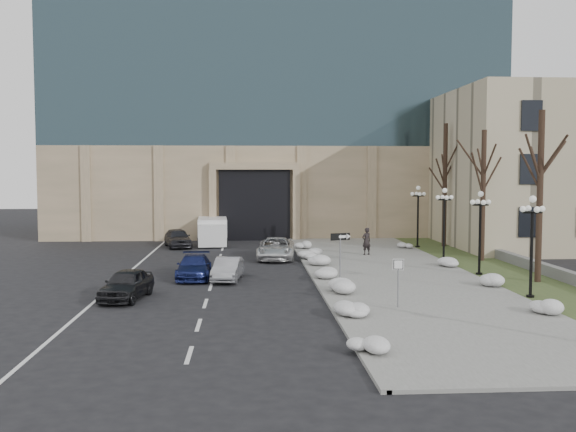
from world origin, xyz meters
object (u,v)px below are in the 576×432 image
(lamppost_a, at_px, (532,233))
(keep_sign, at_px, (398,273))
(car_c, at_px, (194,267))
(lamppost_c, at_px, (444,214))
(one_way_sign, at_px, (344,243))
(car_e, at_px, (178,238))
(lamppost_d, at_px, (418,208))
(pedestrian, at_px, (366,241))
(lamppost_b, at_px, (480,221))
(car_a, at_px, (126,284))
(car_b, at_px, (228,269))
(box_truck, at_px, (212,232))
(car_d, at_px, (276,249))

(lamppost_a, bearing_deg, keep_sign, -164.12)
(car_c, relative_size, lamppost_c, 0.93)
(one_way_sign, bearing_deg, car_e, 99.92)
(car_e, bearing_deg, lamppost_a, -64.09)
(one_way_sign, distance_m, lamppost_d, 18.93)
(lamppost_a, bearing_deg, pedestrian, 107.37)
(lamppost_b, bearing_deg, pedestrian, 118.69)
(car_c, height_order, lamppost_b, lamppost_b)
(car_c, distance_m, one_way_sign, 8.90)
(car_c, xyz_separation_m, lamppost_d, (15.85, 12.71, 2.43))
(keep_sign, distance_m, lamppost_a, 7.02)
(keep_sign, height_order, lamppost_a, lamppost_a)
(car_a, xyz_separation_m, lamppost_a, (18.47, -1.21, 2.38))
(pedestrian, bearing_deg, lamppost_d, -161.27)
(car_b, relative_size, keep_sign, 1.72)
(car_c, xyz_separation_m, pedestrian, (11.10, 8.38, 0.42))
(car_b, height_order, box_truck, box_truck)
(car_d, xyz_separation_m, keep_sign, (4.43, -16.04, 0.89))
(lamppost_c, bearing_deg, keep_sign, -113.92)
(car_b, height_order, lamppost_c, lamppost_c)
(pedestrian, bearing_deg, lamppost_a, 83.71)
(car_c, relative_size, pedestrian, 2.35)
(car_b, height_order, car_d, car_d)
(car_c, distance_m, car_d, 8.81)
(lamppost_a, height_order, lamppost_d, same)
(box_truck, bearing_deg, lamppost_c, -36.84)
(pedestrian, height_order, keep_sign, keep_sign)
(car_c, bearing_deg, lamppost_d, 38.01)
(car_c, bearing_deg, car_e, 98.80)
(one_way_sign, height_order, lamppost_a, lamppost_a)
(pedestrian, bearing_deg, lamppost_b, 95.03)
(box_truck, height_order, lamppost_c, lamppost_c)
(car_c, bearing_deg, pedestrian, 36.32)
(keep_sign, relative_size, lamppost_b, 0.46)
(car_a, xyz_separation_m, car_b, (4.48, 4.81, -0.08))
(car_c, bearing_deg, one_way_sign, -30.31)
(car_b, distance_m, pedestrian, 13.01)
(car_a, height_order, car_b, car_a)
(car_d, bearing_deg, car_b, -104.84)
(box_truck, bearing_deg, keep_sign, -73.28)
(car_e, relative_size, one_way_sign, 1.50)
(one_way_sign, xyz_separation_m, keep_sign, (1.66, -4.36, -0.76))
(keep_sign, height_order, lamppost_d, lamppost_d)
(car_d, distance_m, one_way_sign, 12.12)
(car_b, relative_size, box_truck, 0.56)
(car_a, relative_size, car_c, 0.92)
(car_b, xyz_separation_m, box_truck, (-1.75, 17.51, 0.39))
(car_a, relative_size, box_truck, 0.61)
(car_c, height_order, keep_sign, keep_sign)
(one_way_sign, height_order, keep_sign, one_way_sign)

